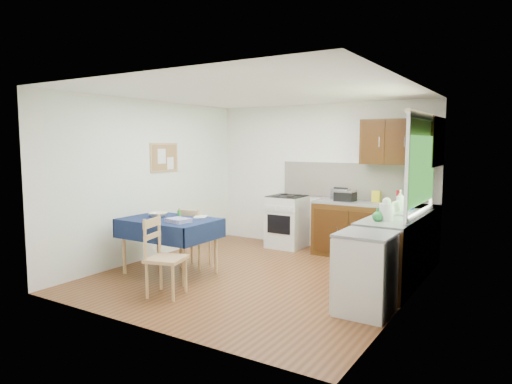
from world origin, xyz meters
The scene contains 33 objects.
floor centered at (0.00, 0.00, 0.00)m, with size 4.20×4.20×0.00m, color #553016.
ceiling centered at (0.00, 0.00, 2.50)m, with size 4.00×4.20×0.02m, color white.
wall_back centered at (0.00, 2.10, 1.25)m, with size 4.00×0.02×2.50m, color white.
wall_front centered at (0.00, -2.10, 1.25)m, with size 4.00×0.02×2.50m, color white.
wall_left centered at (-2.00, 0.00, 1.25)m, with size 0.02×4.20×2.50m, color white.
wall_right centered at (2.00, 0.00, 1.25)m, with size 0.02×4.20×2.50m, color white.
base_cabinets centered at (1.36, 1.26, 0.43)m, with size 1.90×2.30×0.86m.
worktop_back centered at (1.05, 1.80, 0.88)m, with size 1.90×0.60×0.04m, color slate.
worktop_right centered at (1.70, 0.65, 0.88)m, with size 0.60×1.70×0.04m, color slate.
worktop_corner centered at (1.70, 1.80, 0.88)m, with size 0.60×0.60×0.04m, color slate.
splashback centered at (0.65, 2.08, 1.20)m, with size 2.70×0.02×0.60m, color white.
upper_cabinets centered at (1.52, 1.80, 1.85)m, with size 1.20×0.85×0.70m.
stove centered at (-0.50, 1.80, 0.46)m, with size 0.60×0.61×0.92m.
window centered at (1.97, 0.70, 1.65)m, with size 0.04×1.48×1.26m.
fridge centered at (1.70, -0.55, 0.44)m, with size 0.58×0.60×0.89m.
corkboard centered at (-1.97, 0.30, 1.60)m, with size 0.04×0.62×0.47m.
dining_table centered at (-1.11, -0.54, 0.68)m, with size 1.30×0.88×0.79m.
chair_far centered at (-1.06, -0.09, 0.47)m, with size 0.45×0.45×0.89m.
chair_near centered at (-0.56, -1.26, 0.50)m, with size 0.52×0.52×0.95m.
toaster centered at (0.51, 1.74, 1.00)m, with size 0.28×0.17×0.22m.
sandwich_press centered at (0.59, 1.75, 0.99)m, with size 0.30×0.26×0.18m.
sauce_bottle centered at (1.44, 1.69, 1.01)m, with size 0.05×0.05×0.23m, color red.
yellow_packet centered at (1.04, 1.93, 0.99)m, with size 0.13×0.09×0.17m, color yellow.
dish_rack centered at (1.66, 0.80, 0.92)m, with size 0.37×0.28×0.18m.
kettle centered at (1.69, 0.23, 1.02)m, with size 0.17×0.17×0.28m.
cup centered at (1.54, 1.65, 0.95)m, with size 0.12×0.12×0.10m, color white.
soap_bottle_a centered at (1.65, 1.01, 1.05)m, with size 0.12×0.12×0.30m, color silver.
soap_bottle_b centered at (1.71, 1.36, 1.01)m, with size 0.10×0.10×0.21m, color #1B3BA1.
soap_bottle_c centered at (1.61, 0.14, 0.98)m, with size 0.12×0.12×0.16m, color #23833A.
plate_bowl centered at (-1.36, -0.50, 0.82)m, with size 0.25×0.25×0.06m, color beige.
book centered at (-0.88, -0.27, 0.79)m, with size 0.17×0.23×0.02m, color white.
spice_jar centered at (-1.10, -0.35, 0.83)m, with size 0.05×0.05×0.10m, color green.
tea_towel centered at (-0.81, -0.69, 0.81)m, with size 0.30×0.23×0.05m, color navy.
Camera 1 is at (3.22, -5.22, 1.84)m, focal length 32.00 mm.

